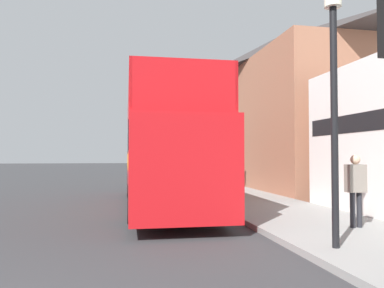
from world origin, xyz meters
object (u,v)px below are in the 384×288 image
(tour_bus, at_px, (163,156))
(pedestrian_second, at_px, (356,184))
(parked_car_ahead_of_bus, at_px, (156,175))
(lamp_post_nearest, at_px, (334,58))
(lamp_post_second, at_px, (205,117))

(tour_bus, height_order, pedestrian_second, tour_bus)
(parked_car_ahead_of_bus, bearing_deg, lamp_post_nearest, -81.14)
(lamp_post_second, bearing_deg, parked_car_ahead_of_bus, 104.43)
(lamp_post_nearest, bearing_deg, parked_car_ahead_of_bus, 96.23)
(lamp_post_nearest, bearing_deg, lamp_post_second, 90.97)
(parked_car_ahead_of_bus, bearing_deg, pedestrian_second, -74.27)
(pedestrian_second, xyz_separation_m, lamp_post_nearest, (-1.59, -1.68, 2.49))
(lamp_post_nearest, xyz_separation_m, lamp_post_second, (-0.17, 9.89, -0.07))
(lamp_post_nearest, bearing_deg, pedestrian_second, 46.64)
(pedestrian_second, height_order, lamp_post_second, lamp_post_second)
(parked_car_ahead_of_bus, bearing_deg, tour_bus, -91.27)
(pedestrian_second, relative_size, lamp_post_second, 0.34)
(pedestrian_second, xyz_separation_m, lamp_post_second, (-1.76, 8.20, 2.41))
(tour_bus, xyz_separation_m, lamp_post_nearest, (2.35, -7.28, 1.84))
(lamp_post_second, bearing_deg, lamp_post_nearest, -89.03)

